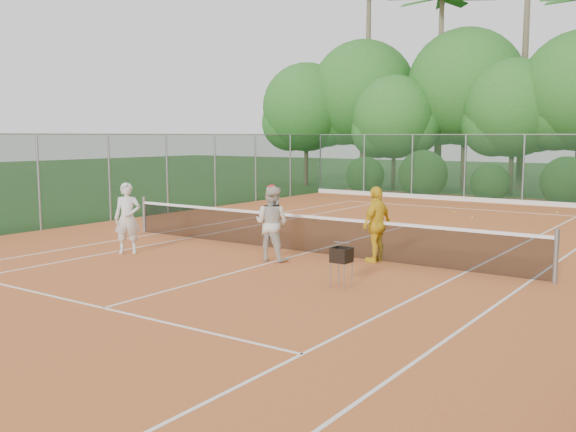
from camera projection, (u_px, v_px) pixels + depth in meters
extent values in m
plane|color=#1D4317|center=(307.00, 254.00, 16.22)|extent=(120.00, 120.00, 0.00)
cube|color=#BD602B|center=(307.00, 253.00, 16.22)|extent=(18.00, 36.00, 0.02)
cylinder|color=gray|center=(144.00, 215.00, 19.52)|extent=(0.10, 0.10, 1.10)
cylinder|color=gray|center=(556.00, 256.00, 12.78)|extent=(0.10, 0.10, 1.10)
cube|color=black|center=(307.00, 235.00, 16.16)|extent=(11.87, 0.03, 0.86)
cube|color=white|center=(307.00, 217.00, 16.10)|extent=(11.87, 0.04, 0.07)
imported|color=silver|center=(128.00, 218.00, 16.04)|extent=(0.77, 0.75, 1.78)
imported|color=beige|center=(272.00, 224.00, 15.11)|extent=(0.94, 0.77, 1.77)
ellipsoid|color=red|center=(272.00, 188.00, 15.01)|extent=(0.22, 0.22, 0.14)
imported|color=yellow|center=(377.00, 224.00, 14.94)|extent=(0.54, 1.08, 1.78)
cylinder|color=gray|center=(331.00, 275.00, 12.48)|extent=(0.02, 0.02, 0.50)
cylinder|color=gray|center=(352.00, 274.00, 12.55)|extent=(0.02, 0.02, 0.50)
cube|color=black|center=(342.00, 255.00, 12.46)|extent=(0.34, 0.34, 0.29)
sphere|color=#BFD531|center=(472.00, 217.00, 23.03)|extent=(0.07, 0.07, 0.07)
sphere|color=#B6D732|center=(557.00, 212.00, 24.48)|extent=(0.07, 0.07, 0.07)
sphere|color=gold|center=(454.00, 212.00, 24.74)|extent=(0.07, 0.07, 0.07)
cube|color=white|center=(468.00, 209.00, 25.89)|extent=(11.03, 0.06, 0.01)
cube|color=white|center=(155.00, 234.00, 19.33)|extent=(0.06, 23.77, 0.01)
cube|color=white|center=(531.00, 280.00, 13.11)|extent=(0.06, 23.77, 0.01)
cube|color=white|center=(188.00, 238.00, 18.55)|extent=(0.06, 23.77, 0.01)
cube|color=white|center=(466.00, 272.00, 13.89)|extent=(0.06, 23.77, 0.01)
cube|color=white|center=(412.00, 224.00, 21.43)|extent=(8.23, 0.06, 0.01)
cube|color=white|center=(103.00, 308.00, 11.01)|extent=(8.23, 0.06, 0.01)
cube|color=white|center=(307.00, 253.00, 16.22)|extent=(0.06, 12.80, 0.01)
cube|color=#19381E|center=(493.00, 169.00, 28.24)|extent=(18.00, 0.02, 3.00)
cylinder|color=gray|center=(320.00, 164.00, 33.35)|extent=(0.07, 0.07, 3.00)
cube|color=#19381E|center=(39.00, 182.00, 19.92)|extent=(0.02, 33.00, 3.00)
cylinder|color=gray|center=(320.00, 164.00, 33.35)|extent=(0.07, 0.07, 3.00)
cylinder|color=brown|center=(306.00, 154.00, 38.55)|extent=(0.26, 0.26, 3.75)
sphere|color=#286220|center=(306.00, 107.00, 38.20)|extent=(5.25, 5.25, 5.25)
cylinder|color=brown|center=(362.00, 149.00, 38.02)|extent=(0.30, 0.30, 4.40)
sphere|color=#286220|center=(363.00, 93.00, 37.62)|extent=(6.16, 6.16, 6.16)
cylinder|color=brown|center=(394.00, 161.00, 34.77)|extent=(0.22, 0.22, 3.20)
sphere|color=#286220|center=(394.00, 117.00, 34.47)|extent=(4.48, 4.48, 4.48)
cylinder|color=brown|center=(464.00, 149.00, 35.02)|extent=(0.31, 0.31, 4.50)
sphere|color=#286220|center=(466.00, 87.00, 34.61)|extent=(6.30, 6.30, 6.30)
cylinder|color=brown|center=(511.00, 160.00, 32.16)|extent=(0.24, 0.24, 3.50)
sphere|color=#286220|center=(514.00, 108.00, 31.84)|extent=(4.90, 4.90, 4.90)
cone|color=brown|center=(368.00, 77.00, 38.99)|extent=(0.44, 0.44, 13.00)
cone|color=brown|center=(439.00, 90.00, 35.47)|extent=(0.44, 0.44, 11.00)
cone|color=brown|center=(525.00, 51.00, 34.58)|extent=(0.44, 0.44, 15.00)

